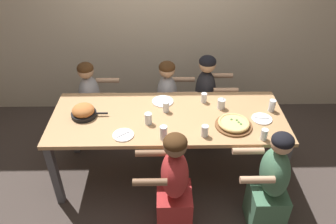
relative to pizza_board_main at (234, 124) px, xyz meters
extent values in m
plane|color=#423833|center=(-0.63, 0.18, -0.83)|extent=(18.00, 18.00, 0.00)
cube|color=tan|center=(-0.63, 0.18, -0.05)|extent=(2.34, 0.90, 0.04)
cube|color=#4C4C51|center=(-1.74, -0.21, -0.45)|extent=(0.07, 0.07, 0.76)
cube|color=#4C4C51|center=(0.49, -0.21, -0.45)|extent=(0.07, 0.07, 0.76)
cube|color=#4C4C51|center=(-1.74, 0.56, -0.45)|extent=(0.07, 0.07, 0.76)
cube|color=#4C4C51|center=(0.49, 0.56, -0.45)|extent=(0.07, 0.07, 0.76)
cylinder|color=brown|center=(0.00, 0.00, -0.02)|extent=(0.35, 0.35, 0.02)
torus|color=#DBB26B|center=(0.00, 0.00, 0.01)|extent=(0.30, 0.30, 0.03)
cylinder|color=#E5C675|center=(0.00, 0.00, 0.00)|extent=(0.26, 0.26, 0.03)
cylinder|color=#4C7A3D|center=(-0.02, 0.04, 0.02)|extent=(0.02, 0.02, 0.01)
cylinder|color=#4C7A3D|center=(0.03, 0.03, 0.02)|extent=(0.02, 0.02, 0.01)
cylinder|color=#4C7A3D|center=(0.06, -0.03, 0.02)|extent=(0.02, 0.02, 0.01)
cylinder|color=#4C7A3D|center=(0.04, 0.00, 0.02)|extent=(0.02, 0.02, 0.01)
cylinder|color=black|center=(-1.47, 0.19, -0.01)|extent=(0.25, 0.25, 0.04)
cylinder|color=black|center=(-1.29, 0.19, 0.00)|extent=(0.11, 0.02, 0.02)
ellipsoid|color=#C17038|center=(-1.47, 0.19, 0.04)|extent=(0.22, 0.22, 0.12)
cylinder|color=white|center=(0.30, 0.11, -0.02)|extent=(0.20, 0.20, 0.01)
cube|color=#B7B7BC|center=(0.30, 0.11, -0.01)|extent=(0.14, 0.04, 0.01)
cylinder|color=white|center=(-0.68, 0.44, -0.02)|extent=(0.23, 0.23, 0.01)
cube|color=#B7B7BC|center=(-0.68, 0.44, -0.01)|extent=(0.16, 0.02, 0.01)
cylinder|color=white|center=(-1.05, -0.12, -0.02)|extent=(0.20, 0.20, 0.01)
cube|color=#B7B7BC|center=(-1.05, -0.12, -0.01)|extent=(0.12, 0.09, 0.01)
cylinder|color=silver|center=(-0.07, 0.31, 0.02)|extent=(0.08, 0.08, 0.11)
cylinder|color=#1EA8DB|center=(-0.07, 0.31, 0.01)|extent=(0.07, 0.07, 0.08)
cylinder|color=black|center=(-0.06, 0.31, 0.04)|extent=(0.00, 0.02, 0.13)
cylinder|color=silver|center=(-0.67, -0.18, 0.04)|extent=(0.07, 0.07, 0.14)
cylinder|color=silver|center=(-0.67, -0.18, 0.01)|extent=(0.06, 0.06, 0.08)
cylinder|color=silver|center=(0.43, 0.25, 0.04)|extent=(0.07, 0.07, 0.13)
cylinder|color=silver|center=(0.43, 0.25, 0.02)|extent=(0.06, 0.06, 0.09)
cylinder|color=silver|center=(-0.29, -0.14, 0.03)|extent=(0.07, 0.07, 0.11)
cylinder|color=black|center=(-0.29, -0.14, 0.01)|extent=(0.06, 0.06, 0.07)
cylinder|color=silver|center=(-0.65, 0.26, 0.03)|extent=(0.06, 0.06, 0.11)
cylinder|color=black|center=(-0.65, 0.26, 0.01)|extent=(0.06, 0.06, 0.08)
cylinder|color=silver|center=(-0.24, 0.43, 0.02)|extent=(0.06, 0.06, 0.11)
cylinder|color=silver|center=(-0.82, 0.06, 0.03)|extent=(0.07, 0.07, 0.12)
cylinder|color=silver|center=(-0.82, 0.06, 0.02)|extent=(0.06, 0.06, 0.09)
cylinder|color=silver|center=(0.24, -0.20, 0.03)|extent=(0.06, 0.06, 0.11)
cylinder|color=black|center=(0.24, -0.20, 0.00)|extent=(0.05, 0.05, 0.06)
cube|color=#99999E|center=(-1.56, 0.84, -0.61)|extent=(0.32, 0.34, 0.43)
ellipsoid|color=#99999E|center=(-1.56, 0.84, -0.17)|extent=(0.24, 0.36, 0.44)
sphere|color=tan|center=(-1.56, 0.84, 0.14)|extent=(0.19, 0.19, 0.19)
ellipsoid|color=#422814|center=(-1.56, 0.84, 0.17)|extent=(0.19, 0.19, 0.13)
cylinder|color=tan|center=(-1.35, 1.01, -0.09)|extent=(0.28, 0.06, 0.06)
cylinder|color=tan|center=(-1.35, 0.67, -0.09)|extent=(0.28, 0.06, 0.06)
cube|color=#B22D2D|center=(-0.58, -0.49, -0.61)|extent=(0.32, 0.34, 0.43)
ellipsoid|color=#B22D2D|center=(-0.58, -0.49, -0.16)|extent=(0.24, 0.36, 0.46)
sphere|color=brown|center=(-0.58, -0.49, 0.16)|extent=(0.20, 0.20, 0.20)
ellipsoid|color=#422814|center=(-0.58, -0.49, 0.20)|extent=(0.20, 0.20, 0.14)
cylinder|color=brown|center=(-0.79, -0.66, -0.07)|extent=(0.28, 0.06, 0.06)
cylinder|color=brown|center=(-0.79, -0.32, -0.07)|extent=(0.28, 0.06, 0.06)
cube|color=#477556|center=(0.28, -0.49, -0.61)|extent=(0.32, 0.34, 0.43)
ellipsoid|color=#477556|center=(0.28, -0.49, -0.15)|extent=(0.24, 0.36, 0.48)
sphere|color=tan|center=(0.28, -0.49, 0.17)|extent=(0.18, 0.18, 0.18)
ellipsoid|color=black|center=(0.28, -0.49, 0.20)|extent=(0.19, 0.19, 0.13)
cylinder|color=tan|center=(0.08, -0.66, -0.06)|extent=(0.28, 0.06, 0.06)
cylinder|color=tan|center=(0.08, -0.32, -0.06)|extent=(0.28, 0.06, 0.06)
cube|color=#232328|center=(-0.17, 0.84, -0.61)|extent=(0.32, 0.34, 0.43)
ellipsoid|color=#232328|center=(-0.17, 0.84, -0.14)|extent=(0.24, 0.36, 0.51)
sphere|color=tan|center=(-0.17, 0.84, 0.21)|extent=(0.19, 0.19, 0.19)
ellipsoid|color=black|center=(-0.17, 0.84, 0.24)|extent=(0.20, 0.20, 0.14)
cylinder|color=tan|center=(0.04, 1.01, -0.04)|extent=(0.28, 0.06, 0.06)
cylinder|color=tan|center=(0.04, 0.67, -0.04)|extent=(0.28, 0.06, 0.06)
cube|color=#99999E|center=(-0.63, 0.84, -0.61)|extent=(0.32, 0.34, 0.43)
ellipsoid|color=#99999E|center=(-0.63, 0.84, -0.17)|extent=(0.24, 0.36, 0.45)
sphere|color=tan|center=(-0.63, 0.84, 0.14)|extent=(0.19, 0.19, 0.19)
ellipsoid|color=#422814|center=(-0.63, 0.84, 0.18)|extent=(0.19, 0.19, 0.13)
cylinder|color=tan|center=(-0.43, 1.01, -0.09)|extent=(0.28, 0.06, 0.06)
cylinder|color=tan|center=(-0.43, 0.67, -0.09)|extent=(0.28, 0.06, 0.06)
camera|label=1|loc=(-0.67, -2.48, 1.90)|focal=35.00mm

